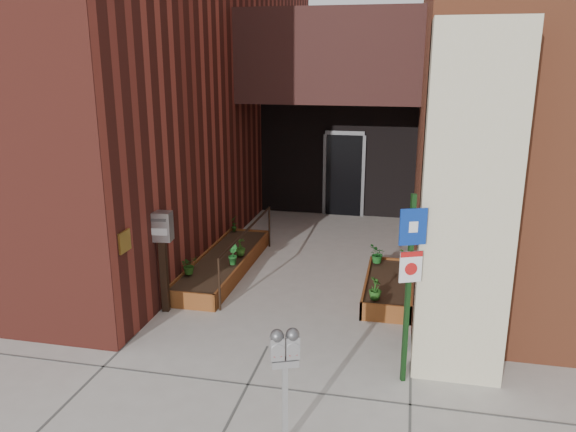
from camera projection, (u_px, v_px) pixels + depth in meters
The scene contains 15 objects.
ground at pixel (267, 346), 7.99m from camera, with size 80.00×80.00×0.00m, color #9E9991.
architecture at pixel (330, 13), 13.17m from camera, with size 20.00×14.60×10.00m.
planter_left at pixel (224, 264), 10.81m from camera, with size 0.90×3.60×0.30m.
planter_right at pixel (388, 288), 9.69m from camera, with size 0.80×2.20×0.30m.
handrail at pixel (248, 236), 10.49m from camera, with size 0.04×3.34×0.90m.
parking_meter at pixel (285, 356), 5.68m from camera, with size 0.31×0.21×1.35m.
sign_post at pixel (410, 270), 6.73m from camera, with size 0.32×0.15×2.44m.
payment_dropbox at pixel (162, 240), 8.80m from camera, with size 0.36×0.29×1.67m.
shrub_left_a at pixel (189, 265), 9.84m from camera, with size 0.29×0.29×0.33m, color #275719.
shrub_left_b at pixel (232, 255), 10.30m from camera, with size 0.20×0.20×0.37m, color #1A5C20.
shrub_left_c at pixel (240, 247), 10.76m from camera, with size 0.20×0.20×0.35m, color #2C5F1B.
shrub_left_d at pixel (234, 223), 12.28m from camera, with size 0.19×0.19×0.36m, color #1F4F16.
shrub_right_a at pixel (375, 288), 8.79m from camera, with size 0.20×0.20×0.36m, color #1F5117.
shrub_right_b at pixel (403, 256), 10.30m from camera, with size 0.16×0.16×0.30m, color #265D1A.
shrub_right_c at pixel (377, 254), 10.35m from camera, with size 0.31×0.31×0.35m, color #1A5C1E.
Camera 1 is at (1.82, -6.96, 3.95)m, focal length 35.00 mm.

